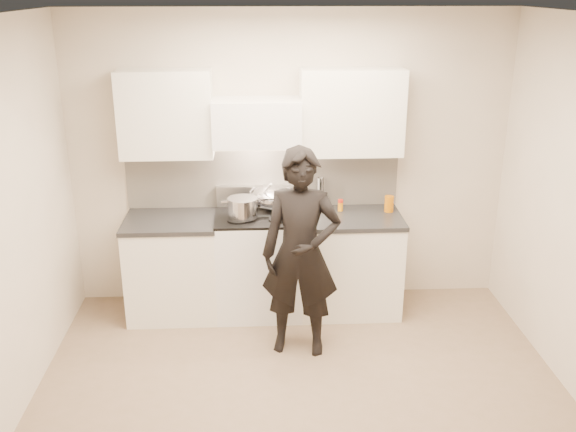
{
  "coord_description": "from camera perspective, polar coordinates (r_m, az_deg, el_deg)",
  "views": [
    {
      "loc": [
        -0.32,
        -3.95,
        2.89
      ],
      "look_at": [
        -0.05,
        1.05,
        1.06
      ],
      "focal_mm": 40.0,
      "sensor_mm": 36.0,
      "label": 1
    }
  ],
  "objects": [
    {
      "name": "wok",
      "position": [
        5.79,
        -1.43,
        1.71
      ],
      "size": [
        0.41,
        0.5,
        0.33
      ],
      "color": "silver",
      "rests_on": "stove"
    },
    {
      "name": "stove",
      "position": [
        5.89,
        -2.59,
        -4.18
      ],
      "size": [
        0.76,
        0.65,
        0.96
      ],
      "color": "white",
      "rests_on": "ground"
    },
    {
      "name": "counter_left",
      "position": [
        5.95,
        -10.15,
        -4.4
      ],
      "size": [
        0.82,
        0.67,
        0.92
      ],
      "color": "white",
      "rests_on": "ground"
    },
    {
      "name": "utensil_crock",
      "position": [
        5.96,
        2.87,
        1.58
      ],
      "size": [
        0.11,
        0.11,
        0.28
      ],
      "color": "#B9B9B9",
      "rests_on": "counter_right"
    },
    {
      "name": "ground_plane",
      "position": [
        4.9,
        1.32,
        -16.07
      ],
      "size": [
        4.0,
        4.0,
        0.0
      ],
      "primitive_type": "plane",
      "color": "#846B57"
    },
    {
      "name": "oil_glass",
      "position": [
        5.91,
        8.97,
        1.07
      ],
      "size": [
        0.08,
        0.08,
        0.15
      ],
      "color": "#C06505",
      "rests_on": "counter_right"
    },
    {
      "name": "stock_pot",
      "position": [
        5.59,
        -4.06,
        0.75
      ],
      "size": [
        0.37,
        0.29,
        0.17
      ],
      "color": "silver",
      "rests_on": "stove"
    },
    {
      "name": "spice_jar",
      "position": [
        5.88,
        4.68,
        0.97
      ],
      "size": [
        0.05,
        0.05,
        0.11
      ],
      "color": "orange",
      "rests_on": "counter_right"
    },
    {
      "name": "counter_right",
      "position": [
        5.96,
        5.44,
        -4.12
      ],
      "size": [
        0.92,
        0.67,
        0.92
      ],
      "color": "white",
      "rests_on": "ground"
    },
    {
      "name": "person",
      "position": [
        5.11,
        1.14,
        -3.36
      ],
      "size": [
        0.69,
        0.51,
        1.72
      ],
      "primitive_type": "imported",
      "rotation": [
        0.0,
        0.0,
        -0.17
      ],
      "color": "black",
      "rests_on": "ground"
    },
    {
      "name": "room_shell",
      "position": [
        4.52,
        0.4,
        3.43
      ],
      "size": [
        4.04,
        3.54,
        2.7
      ],
      "color": "beige",
      "rests_on": "ground"
    }
  ]
}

